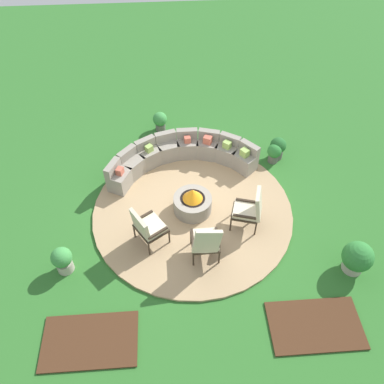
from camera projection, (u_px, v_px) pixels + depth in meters
name	position (u px, v px, depth m)	size (l,w,h in m)	color
ground_plane	(193.00, 211.00, 9.35)	(24.00, 24.00, 0.00)	#2D6B28
patio_circle	(193.00, 210.00, 9.33)	(4.67, 4.67, 0.06)	tan
mulch_bed_left	(90.00, 341.00, 7.25)	(1.74, 1.04, 0.04)	#472B19
mulch_bed_right	(315.00, 325.00, 7.45)	(1.74, 1.04, 0.04)	#472B19
fire_pit	(193.00, 202.00, 9.11)	(0.89, 0.89, 0.68)	gray
curved_stone_bench	(180.00, 156.00, 10.11)	(3.80, 1.63, 0.73)	gray
lounge_chair_front_left	(147.00, 226.00, 8.29)	(0.81, 0.84, 1.04)	#2D2319
lounge_chair_front_right	(206.00, 241.00, 8.01)	(0.61, 0.60, 1.14)	#2D2319
lounge_chair_back_left	(250.00, 209.00, 8.59)	(0.74, 0.67, 1.09)	#2D2319
potted_plant_0	(160.00, 121.00, 11.17)	(0.40, 0.40, 0.57)	#605B56
potted_plant_1	(278.00, 147.00, 10.36)	(0.42, 0.42, 0.62)	#605B56
potted_plant_2	(62.00, 260.00, 8.02)	(0.43, 0.43, 0.66)	#A89E8E
potted_plant_3	(274.00, 153.00, 10.28)	(0.37, 0.37, 0.55)	#605B56
potted_plant_4	(357.00, 258.00, 8.00)	(0.63, 0.63, 0.76)	#A89E8E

